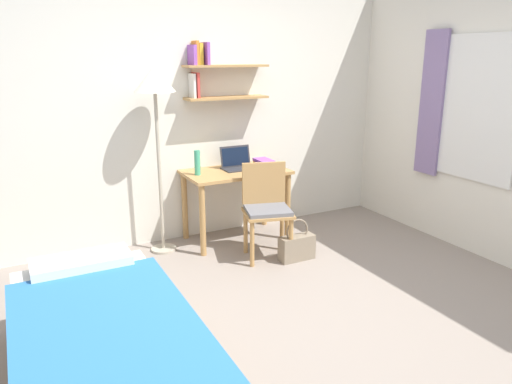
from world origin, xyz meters
The scene contains 10 objects.
ground_plane centered at (0.00, 0.00, 0.00)m, with size 5.28×5.28×0.00m, color gray.
wall_back centered at (0.00, 2.02, 1.31)m, with size 4.40×0.27×2.60m.
bed centered at (-1.47, -0.15, 0.24)m, with size 0.92×1.99×0.54m.
desk centered at (0.16, 1.70, 0.59)m, with size 1.01×0.59×0.72m.
desk_chair centered at (0.22, 1.18, 0.49)m, with size 0.51×0.49×0.87m.
standing_lamp centered at (-0.60, 1.74, 1.51)m, with size 0.37×0.37×1.72m.
laptop centered at (0.21, 1.78, 0.77)m, with size 0.33×0.23×0.22m.
water_bottle centered at (-0.24, 1.70, 0.83)m, with size 0.06×0.06×0.24m, color #42A87F.
book_stack centered at (0.48, 1.71, 0.76)m, with size 0.19×0.26×0.08m.
handbag centered at (0.42, 0.97, 0.13)m, with size 0.33×0.13×0.39m.
Camera 1 is at (-1.80, -2.52, 1.83)m, focal length 33.92 mm.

